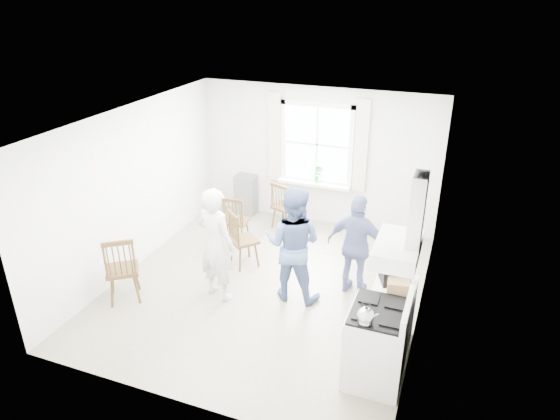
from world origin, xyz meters
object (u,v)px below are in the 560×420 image
(windsor_chair_a, at_px, (234,216))
(person_right, at_px, (357,246))
(gas_stove, at_px, (377,344))
(person_mid, at_px, (293,244))
(windsor_chair_c, at_px, (121,264))
(person_left, at_px, (216,244))
(stereo_stack, at_px, (395,271))
(low_cabinet, at_px, (393,313))
(windsor_chair_b, at_px, (238,233))

(windsor_chair_a, height_order, person_right, person_right)
(gas_stove, distance_m, person_right, 1.81)
(windsor_chair_a, xyz_separation_m, person_mid, (1.48, -1.14, 0.31))
(gas_stove, relative_size, windsor_chair_a, 1.22)
(windsor_chair_c, distance_m, person_right, 3.37)
(person_left, xyz_separation_m, person_right, (1.86, 0.81, -0.08))
(stereo_stack, relative_size, person_left, 0.24)
(person_left, bearing_deg, person_mid, -143.58)
(windsor_chair_c, bearing_deg, stereo_stack, 7.74)
(gas_stove, distance_m, windsor_chair_c, 3.68)
(low_cabinet, height_order, stereo_stack, stereo_stack)
(low_cabinet, height_order, person_left, person_left)
(low_cabinet, xyz_separation_m, windsor_chair_a, (-3.01, 1.68, 0.11))
(stereo_stack, distance_m, person_mid, 1.60)
(stereo_stack, bearing_deg, gas_stove, -93.08)
(gas_stove, relative_size, low_cabinet, 1.24)
(low_cabinet, xyz_separation_m, person_mid, (-1.53, 0.54, 0.42))
(stereo_stack, bearing_deg, windsor_chair_a, 150.84)
(person_mid, height_order, person_right, person_mid)
(person_mid, bearing_deg, gas_stove, 138.74)
(stereo_stack, relative_size, person_right, 0.27)
(stereo_stack, bearing_deg, person_right, 125.14)
(gas_stove, height_order, person_left, person_left)
(gas_stove, relative_size, stereo_stack, 2.66)
(person_left, distance_m, person_right, 2.03)
(person_left, xyz_separation_m, person_mid, (1.03, 0.38, 0.01))
(person_mid, bearing_deg, person_right, -153.61)
(gas_stove, relative_size, person_mid, 0.65)
(windsor_chair_a, relative_size, windsor_chair_b, 0.94)
(gas_stove, distance_m, stereo_stack, 0.92)
(windsor_chair_a, distance_m, windsor_chair_c, 2.29)
(stereo_stack, height_order, windsor_chair_c, stereo_stack)
(windsor_chair_b, bearing_deg, gas_stove, -34.17)
(windsor_chair_c, height_order, person_right, person_right)
(windsor_chair_a, xyz_separation_m, person_right, (2.31, -0.71, 0.22))
(windsor_chair_c, bearing_deg, windsor_chair_b, 54.43)
(windsor_chair_b, height_order, person_left, person_left)
(gas_stove, bearing_deg, person_mid, 139.56)
(person_mid, bearing_deg, stereo_stack, 160.00)
(windsor_chair_c, bearing_deg, gas_stove, -3.41)
(windsor_chair_a, xyz_separation_m, windsor_chair_c, (-0.73, -2.16, 0.09))
(person_right, bearing_deg, low_cabinet, 133.22)
(stereo_stack, distance_m, person_right, 1.19)
(stereo_stack, xyz_separation_m, person_right, (-0.67, 0.95, -0.27))
(person_right, bearing_deg, gas_stove, 118.13)
(stereo_stack, bearing_deg, low_cabinet, -37.01)
(windsor_chair_b, bearing_deg, person_left, -84.29)
(windsor_chair_a, relative_size, person_left, 0.53)
(windsor_chair_c, xyz_separation_m, person_right, (3.04, 1.45, 0.14))
(gas_stove, bearing_deg, windsor_chair_c, 176.59)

